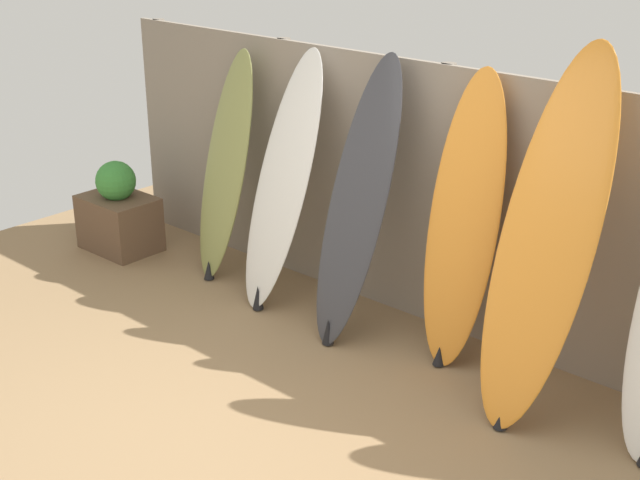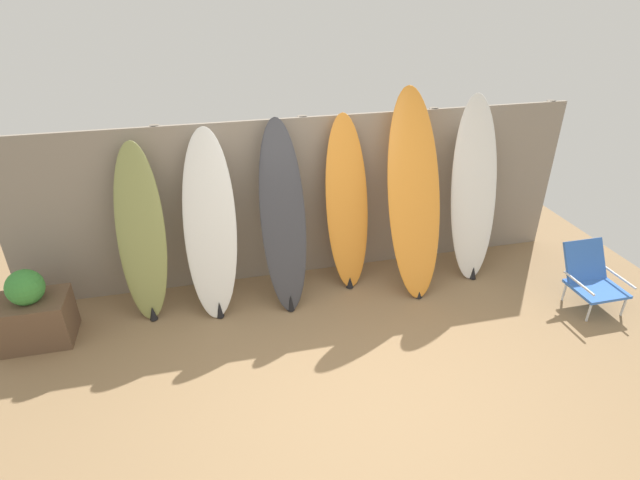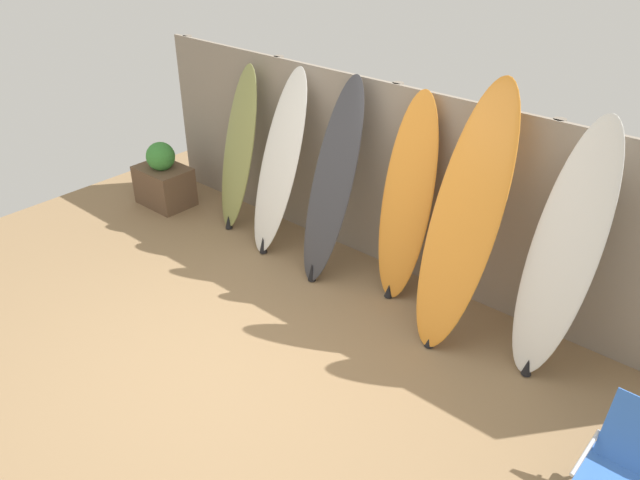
% 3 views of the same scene
% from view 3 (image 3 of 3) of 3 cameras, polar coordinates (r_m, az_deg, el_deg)
% --- Properties ---
extents(ground, '(7.68, 7.68, 0.00)m').
position_cam_3_polar(ground, '(5.10, -7.57, -10.93)').
color(ground, '#8E704C').
extents(fence_back, '(6.08, 0.11, 1.80)m').
position_cam_3_polar(fence_back, '(5.89, 6.42, 5.59)').
color(fence_back, gray).
rests_on(fence_back, ground).
extents(surfboard_olive_0, '(0.51, 0.56, 1.74)m').
position_cam_3_polar(surfboard_olive_0, '(6.68, -7.46, 8.17)').
color(surfboard_olive_0, olive).
rests_on(surfboard_olive_0, ground).
extents(surfboard_white_1, '(0.59, 0.71, 1.82)m').
position_cam_3_polar(surfboard_white_1, '(6.19, -3.76, 6.91)').
color(surfboard_white_1, white).
rests_on(surfboard_white_1, ground).
extents(surfboard_charcoal_2, '(0.46, 0.70, 1.87)m').
position_cam_3_polar(surfboard_charcoal_2, '(5.71, 1.12, 5.16)').
color(surfboard_charcoal_2, '#38383D').
rests_on(surfboard_charcoal_2, ground).
extents(surfboard_orange_3, '(0.51, 0.49, 1.86)m').
position_cam_3_polar(surfboard_orange_3, '(5.45, 7.94, 3.58)').
color(surfboard_orange_3, orange).
rests_on(surfboard_orange_3, ground).
extents(surfboard_orange_4, '(0.59, 0.84, 2.10)m').
position_cam_3_polar(surfboard_orange_4, '(4.95, 13.11, 1.83)').
color(surfboard_orange_4, orange).
rests_on(surfboard_orange_4, ground).
extents(surfboard_white_5, '(0.58, 0.66, 1.99)m').
position_cam_3_polar(surfboard_white_5, '(4.83, 21.38, -1.18)').
color(surfboard_white_5, white).
rests_on(surfboard_white_5, ground).
extents(beach_chair, '(0.50, 0.58, 0.63)m').
position_cam_3_polar(beach_chair, '(4.34, 26.64, -17.87)').
color(beach_chair, silver).
rests_on(beach_chair, ground).
extents(planter_box, '(0.62, 0.45, 0.76)m').
position_cam_3_polar(planter_box, '(7.48, -14.10, 5.39)').
color(planter_box, brown).
rests_on(planter_box, ground).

